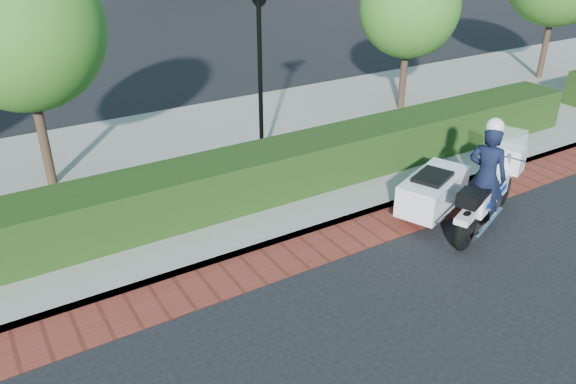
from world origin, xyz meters
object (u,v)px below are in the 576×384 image
tree_b (20,29)px  lamppost (259,41)px  tree_c (410,7)px  police_motorcycle (465,187)px

tree_b → lamppost: bearing=-16.1°
lamppost → tree_b: bearing=163.9°
lamppost → tree_c: 5.65m
tree_b → police_motorcycle: size_ratio=1.71×
lamppost → tree_b: 4.71m
tree_b → tree_c: size_ratio=1.14×
police_motorcycle → lamppost: bearing=92.3°
lamppost → police_motorcycle: lamppost is taller
tree_c → police_motorcycle: tree_c is taller
lamppost → police_motorcycle: 5.27m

